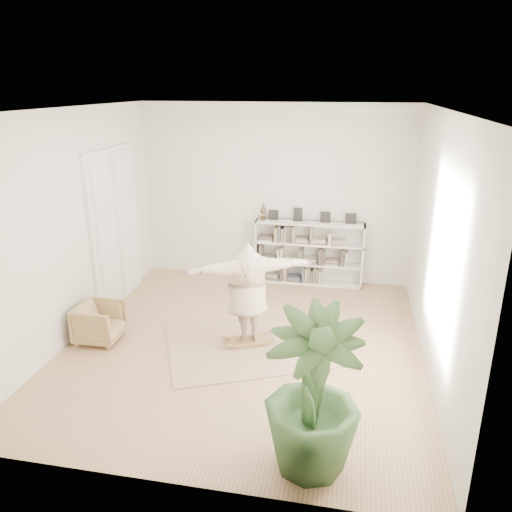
{
  "coord_description": "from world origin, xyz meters",
  "views": [
    {
      "loc": [
        1.54,
        -6.87,
        3.92
      ],
      "look_at": [
        0.12,
        0.4,
        1.36
      ],
      "focal_mm": 35.0,
      "sensor_mm": 36.0,
      "label": 1
    }
  ],
  "objects_px": {
    "bookshelf": "(308,254)",
    "person": "(248,290)",
    "houseplant": "(312,393)",
    "rocker_board": "(248,340)",
    "armchair": "(99,323)"
  },
  "relations": [
    {
      "from": "bookshelf",
      "to": "person",
      "type": "height_order",
      "value": "person"
    },
    {
      "from": "bookshelf",
      "to": "houseplant",
      "type": "height_order",
      "value": "houseplant"
    },
    {
      "from": "bookshelf",
      "to": "person",
      "type": "distance_m",
      "value": 2.91
    },
    {
      "from": "person",
      "to": "rocker_board",
      "type": "bearing_deg",
      "value": 28.8
    },
    {
      "from": "armchair",
      "to": "houseplant",
      "type": "distance_m",
      "value": 4.2
    },
    {
      "from": "armchair",
      "to": "rocker_board",
      "type": "relative_size",
      "value": 1.1
    },
    {
      "from": "houseplant",
      "to": "person",
      "type": "bearing_deg",
      "value": 116.08
    },
    {
      "from": "bookshelf",
      "to": "houseplant",
      "type": "xyz_separation_m",
      "value": [
        0.53,
        -5.27,
        0.27
      ]
    },
    {
      "from": "rocker_board",
      "to": "houseplant",
      "type": "height_order",
      "value": "houseplant"
    },
    {
      "from": "bookshelf",
      "to": "person",
      "type": "relative_size",
      "value": 1.12
    },
    {
      "from": "person",
      "to": "bookshelf",
      "type": "bearing_deg",
      "value": -127.83
    },
    {
      "from": "houseplant",
      "to": "rocker_board",
      "type": "bearing_deg",
      "value": 116.08
    },
    {
      "from": "armchair",
      "to": "person",
      "type": "xyz_separation_m",
      "value": [
        2.36,
        0.31,
        0.62
      ]
    },
    {
      "from": "rocker_board",
      "to": "houseplant",
      "type": "relative_size",
      "value": 0.35
    },
    {
      "from": "armchair",
      "to": "houseplant",
      "type": "xyz_separation_m",
      "value": [
        3.56,
        -2.14,
        0.59
      ]
    }
  ]
}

